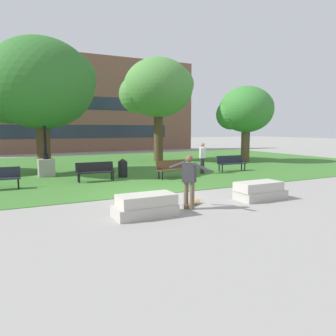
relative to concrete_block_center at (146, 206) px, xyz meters
name	(u,v)px	position (x,y,z in m)	size (l,w,h in m)	color
ground_plane	(155,195)	(1.50, 2.62, -0.31)	(140.00, 140.00, 0.00)	gray
grass_lawn	(91,167)	(1.50, 12.62, -0.30)	(40.00, 20.00, 0.02)	#3D752D
concrete_block_center	(146,206)	(0.00, 0.00, 0.00)	(1.80, 0.90, 0.64)	#B2ADA3
concrete_block_left	(259,191)	(4.52, 0.24, 0.00)	(1.83, 0.90, 0.64)	#B2ADA3
person_skateboarder	(189,178)	(1.54, 0.15, 0.67)	(0.77, 1.39, 1.71)	brown
skateboard	(192,203)	(1.84, 0.49, -0.22)	(0.97, 0.71, 0.14)	olive
park_bench_near_left	(231,162)	(8.46, 6.99, 0.23)	(1.82, 0.60, 0.90)	#1E232D
park_bench_far_left	(95,170)	(0.29, 6.83, 0.23)	(1.82, 0.59, 0.90)	black
park_bench_far_right	(173,168)	(4.05, 6.07, 0.23)	(1.86, 0.78, 0.90)	brown
lamp_post_center	(46,157)	(-1.61, 9.64, 0.72)	(1.32, 0.80, 4.97)	gray
tree_near_left	(246,110)	(12.72, 10.89, 3.56)	(4.21, 4.01, 5.63)	brown
tree_far_left	(157,89)	(7.15, 14.50, 5.22)	(5.52, 5.25, 7.82)	#4C3823
tree_far_right	(39,85)	(-1.66, 10.66, 4.54)	(6.02, 5.73, 7.34)	#4C3823
trash_bin	(123,168)	(1.88, 7.48, 0.20)	(0.49, 0.49, 0.96)	black
person_bystander_near_lawn	(202,156)	(6.33, 6.81, 0.68)	(0.58, 0.45, 1.71)	#28282D
building_facade_distant	(68,103)	(2.77, 27.12, 4.84)	(29.22, 1.03, 10.32)	brown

